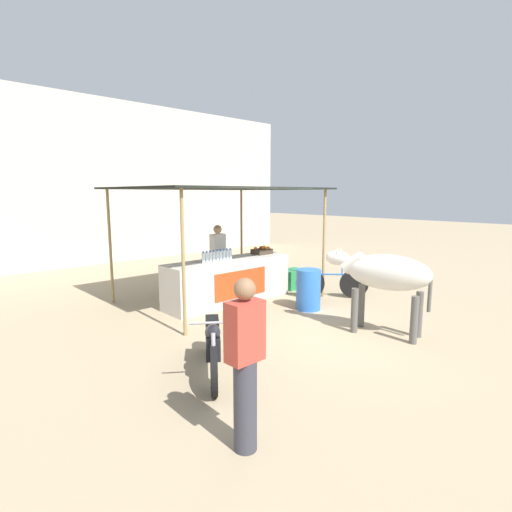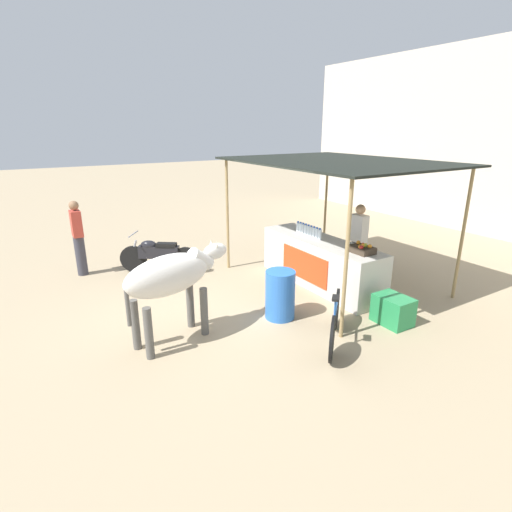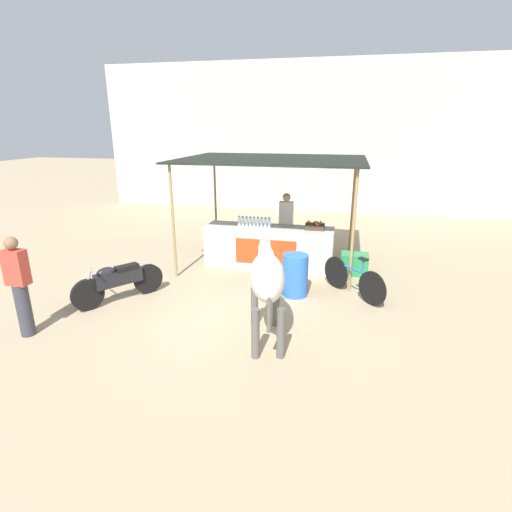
% 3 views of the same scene
% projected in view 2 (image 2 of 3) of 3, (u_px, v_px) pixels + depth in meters
% --- Properties ---
extents(ground_plane, '(60.00, 60.00, 0.00)m').
position_uv_depth(ground_plane, '(225.00, 307.00, 7.26)').
color(ground_plane, tan).
extents(stall_counter, '(3.00, 0.82, 0.96)m').
position_uv_depth(stall_counter, '(320.00, 262.00, 8.20)').
color(stall_counter, beige).
rests_on(stall_counter, ground).
extents(stall_awning, '(4.20, 3.20, 2.51)m').
position_uv_depth(stall_awning, '(337.00, 166.00, 7.75)').
color(stall_awning, black).
rests_on(stall_awning, ground).
extents(water_bottle_row, '(0.79, 0.07, 0.25)m').
position_uv_depth(water_bottle_row, '(308.00, 231.00, 8.28)').
color(water_bottle_row, silver).
rests_on(water_bottle_row, stall_counter).
extents(fruit_crate, '(0.44, 0.32, 0.18)m').
position_uv_depth(fruit_crate, '(362.00, 249.00, 7.20)').
color(fruit_crate, '#3F3326').
rests_on(fruit_crate, stall_counter).
extents(vendor_behind_counter, '(0.34, 0.22, 1.65)m').
position_uv_depth(vendor_behind_counter, '(358.00, 243.00, 8.23)').
color(vendor_behind_counter, '#383842').
rests_on(vendor_behind_counter, ground).
extents(cooler_box, '(0.60, 0.44, 0.48)m').
position_uv_depth(cooler_box, '(393.00, 310.00, 6.61)').
color(cooler_box, '#268C4C').
rests_on(cooler_box, ground).
extents(water_barrel, '(0.51, 0.51, 0.84)m').
position_uv_depth(water_barrel, '(280.00, 295.00, 6.77)').
color(water_barrel, blue).
rests_on(water_barrel, ground).
extents(cow, '(0.84, 1.85, 1.44)m').
position_uv_depth(cow, '(172.00, 277.00, 5.86)').
color(cow, silver).
rests_on(cow, ground).
extents(motorcycle_parked, '(1.12, 1.51, 0.90)m').
position_uv_depth(motorcycle_parked, '(158.00, 254.00, 8.88)').
color(motorcycle_parked, black).
rests_on(motorcycle_parked, ground).
extents(bicycle_leaning, '(1.18, 1.23, 0.85)m').
position_uv_depth(bicycle_leaning, '(335.00, 322.00, 5.98)').
color(bicycle_leaning, black).
rests_on(bicycle_leaning, ground).
extents(passerby_on_street, '(0.34, 0.22, 1.65)m').
position_uv_depth(passerby_on_street, '(78.00, 238.00, 8.62)').
color(passerby_on_street, '#383842').
rests_on(passerby_on_street, ground).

